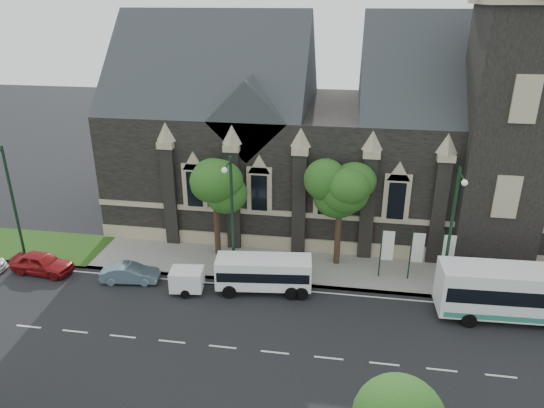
% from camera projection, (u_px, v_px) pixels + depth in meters
% --- Properties ---
extents(ground, '(160.00, 160.00, 0.00)m').
position_uv_depth(ground, '(275.00, 352.00, 27.82)').
color(ground, black).
rests_on(ground, ground).
extents(sidewalk, '(80.00, 5.00, 0.15)m').
position_uv_depth(sidewalk, '(294.00, 267.00, 36.44)').
color(sidewalk, gray).
rests_on(sidewalk, ground).
extents(museum, '(40.00, 17.70, 29.90)m').
position_uv_depth(museum, '(371.00, 130.00, 41.02)').
color(museum, black).
rests_on(museum, ground).
extents(tree_walk_right, '(4.08, 4.08, 7.80)m').
position_uv_depth(tree_walk_right, '(343.00, 190.00, 34.86)').
color(tree_walk_right, black).
rests_on(tree_walk_right, ground).
extents(tree_walk_left, '(3.91, 3.91, 7.64)m').
position_uv_depth(tree_walk_left, '(219.00, 184.00, 36.18)').
color(tree_walk_left, black).
rests_on(tree_walk_left, ground).
extents(street_lamp_near, '(0.36, 1.88, 9.00)m').
position_uv_depth(street_lamp_near, '(452.00, 228.00, 30.85)').
color(street_lamp_near, black).
rests_on(street_lamp_near, ground).
extents(street_lamp_mid, '(0.36, 1.88, 9.00)m').
position_uv_depth(street_lamp_mid, '(231.00, 214.00, 32.88)').
color(street_lamp_mid, black).
rests_on(street_lamp_mid, ground).
extents(street_lamp_far, '(0.36, 1.88, 9.00)m').
position_uv_depth(street_lamp_far, '(11.00, 199.00, 35.19)').
color(street_lamp_far, black).
rests_on(street_lamp_far, ground).
extents(banner_flag_left, '(0.90, 0.10, 4.00)m').
position_uv_depth(banner_flag_left, '(385.00, 248.00, 34.18)').
color(banner_flag_left, black).
rests_on(banner_flag_left, ground).
extents(banner_flag_center, '(0.90, 0.10, 4.00)m').
position_uv_depth(banner_flag_center, '(415.00, 250.00, 33.89)').
color(banner_flag_center, black).
rests_on(banner_flag_center, ground).
extents(banner_flag_right, '(0.90, 0.10, 4.00)m').
position_uv_depth(banner_flag_right, '(446.00, 253.00, 33.60)').
color(banner_flag_right, black).
rests_on(banner_flag_right, ground).
extents(tour_coach, '(11.80, 3.06, 3.42)m').
position_uv_depth(tour_coach, '(539.00, 294.00, 29.91)').
color(tour_coach, white).
rests_on(tour_coach, ground).
extents(shuttle_bus, '(6.48, 2.86, 2.43)m').
position_uv_depth(shuttle_bus, '(264.00, 272.00, 33.14)').
color(shuttle_bus, white).
rests_on(shuttle_bus, ground).
extents(box_trailer, '(3.16, 1.87, 1.65)m').
position_uv_depth(box_trailer, '(187.00, 279.00, 33.19)').
color(box_trailer, white).
rests_on(box_trailer, ground).
extents(sedan, '(4.10, 1.86, 1.30)m').
position_uv_depth(sedan, '(130.00, 273.00, 34.47)').
color(sedan, slate).
rests_on(sedan, ground).
extents(car_far_red, '(4.68, 2.25, 1.54)m').
position_uv_depth(car_far_red, '(42.00, 263.00, 35.57)').
color(car_far_red, maroon).
rests_on(car_far_red, ground).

